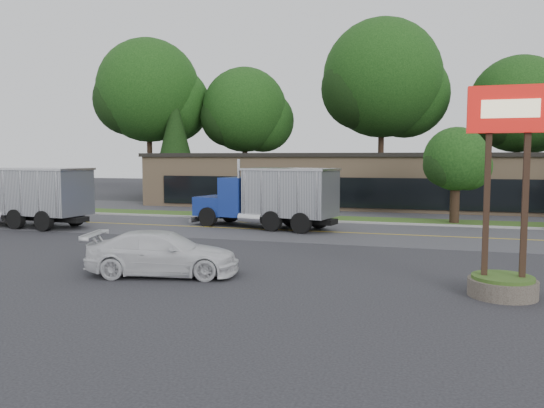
% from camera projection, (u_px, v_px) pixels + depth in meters
% --- Properties ---
extents(ground, '(140.00, 140.00, 0.00)m').
position_uv_depth(ground, '(200.00, 260.00, 20.48)').
color(ground, '#38383D').
rests_on(ground, ground).
extents(road, '(60.00, 8.00, 0.02)m').
position_uv_depth(road, '(267.00, 230.00, 29.08)').
color(road, '#4F4F53').
rests_on(road, ground).
extents(center_line, '(60.00, 0.12, 0.01)m').
position_uv_depth(center_line, '(267.00, 230.00, 29.08)').
color(center_line, gold).
rests_on(center_line, ground).
extents(curb, '(60.00, 0.30, 0.12)m').
position_uv_depth(curb, '(287.00, 221.00, 33.10)').
color(curb, '#9E9E99').
rests_on(curb, ground).
extents(grass_verge, '(60.00, 3.40, 0.03)m').
position_uv_depth(grass_verge, '(294.00, 218.00, 34.82)').
color(grass_verge, '#31541C').
rests_on(grass_verge, ground).
extents(far_parking, '(60.00, 7.00, 0.02)m').
position_uv_depth(far_parking, '(310.00, 210.00, 39.60)').
color(far_parking, '#4F4F53').
rests_on(far_parking, ground).
extents(strip_mall, '(32.00, 12.00, 4.00)m').
position_uv_depth(strip_mall, '(348.00, 181.00, 44.60)').
color(strip_mall, tan).
rests_on(strip_mall, ground).
extents(bilo_sign, '(2.20, 1.90, 5.95)m').
position_uv_depth(bilo_sign, '(505.00, 226.00, 14.98)').
color(bilo_sign, '#6B6054').
rests_on(bilo_sign, ground).
extents(tree_far_a, '(11.48, 10.80, 16.37)m').
position_uv_depth(tree_far_a, '(151.00, 96.00, 55.83)').
color(tree_far_a, '#382619').
rests_on(tree_far_a, ground).
extents(tree_far_b, '(9.29, 8.74, 13.25)m').
position_uv_depth(tree_far_b, '(246.00, 114.00, 55.10)').
color(tree_far_b, '#382619').
rests_on(tree_far_b, ground).
extents(tree_far_c, '(12.07, 11.36, 17.22)m').
position_uv_depth(tree_far_c, '(384.00, 84.00, 50.99)').
color(tree_far_c, '#382619').
rests_on(tree_far_c, ground).
extents(tree_far_d, '(9.05, 8.52, 12.91)m').
position_uv_depth(tree_far_d, '(520.00, 109.00, 46.90)').
color(tree_far_d, '#382619').
rests_on(tree_far_d, ground).
extents(evergreen_left, '(4.68, 4.68, 10.63)m').
position_uv_depth(evergreen_left, '(175.00, 138.00, 53.12)').
color(evergreen_left, '#382619').
rests_on(evergreen_left, ground).
extents(tree_verge, '(4.05, 3.82, 5.78)m').
position_uv_depth(tree_verge, '(457.00, 162.00, 31.73)').
color(tree_verge, '#382619').
rests_on(tree_verge, ground).
extents(dump_truck_red, '(10.03, 3.66, 3.36)m').
position_uv_depth(dump_truck_red, '(22.00, 195.00, 30.40)').
color(dump_truck_red, black).
rests_on(dump_truck_red, ground).
extents(dump_truck_blue, '(8.62, 4.26, 3.36)m').
position_uv_depth(dump_truck_blue, '(272.00, 196.00, 29.47)').
color(dump_truck_blue, black).
rests_on(dump_truck_blue, ground).
extents(rally_car, '(5.42, 3.11, 1.48)m').
position_uv_depth(rally_car, '(163.00, 253.00, 17.87)').
color(rally_car, silver).
rests_on(rally_car, ground).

